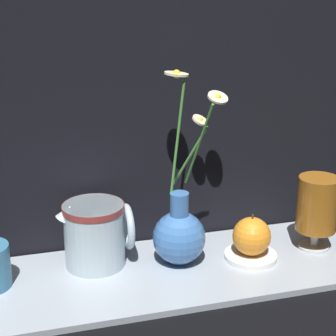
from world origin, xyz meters
The scene contains 7 objects.
ground_plane centered at (0.00, 0.00, 0.00)m, with size 6.00×6.00×0.00m, color black.
shelf centered at (0.00, 0.00, 0.01)m, with size 0.81×0.26×0.01m.
vase_with_flowers centered at (0.04, 0.03, 0.07)m, with size 0.15×0.12×0.37m.
ceramic_pitcher centered at (-0.11, 0.06, 0.08)m, with size 0.14×0.12×0.13m.
tea_glass centered at (0.32, 0.01, 0.10)m, with size 0.08×0.08×0.15m.
saucer_plate centered at (0.18, 0.00, 0.02)m, with size 0.10×0.10×0.01m.
orange_fruit centered at (0.18, 0.00, 0.06)m, with size 0.07×0.07×0.08m.
Camera 1 is at (-0.24, -0.89, 0.54)m, focal length 60.00 mm.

